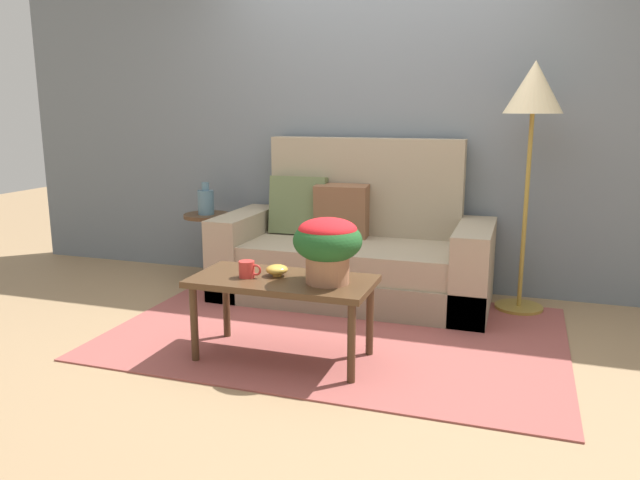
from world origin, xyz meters
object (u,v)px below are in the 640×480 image
at_px(couch, 353,253).
at_px(snack_bowl, 277,270).
at_px(coffee_table, 283,288).
at_px(floor_lamp, 533,104).
at_px(table_vase, 206,201).
at_px(side_table, 208,235).
at_px(potted_plant, 328,243).
at_px(coffee_mug, 247,269).

distance_m(couch, snack_bowl, 1.22).
xyz_separation_m(coffee_table, snack_bowl, (-0.05, 0.03, 0.09)).
height_order(couch, floor_lamp, floor_lamp).
height_order(coffee_table, snack_bowl, snack_bowl).
height_order(coffee_table, table_vase, table_vase).
height_order(side_table, table_vase, table_vase).
bearing_deg(floor_lamp, coffee_table, -133.31).
xyz_separation_m(potted_plant, coffee_mug, (-0.45, -0.04, -0.17)).
height_order(snack_bowl, table_vase, table_vase).
xyz_separation_m(couch, coffee_table, (-0.06, -1.24, 0.08)).
relative_size(side_table, floor_lamp, 0.33).
relative_size(coffee_table, table_vase, 3.90).
relative_size(potted_plant, table_vase, 1.43).
bearing_deg(potted_plant, coffee_mug, -174.84).
xyz_separation_m(couch, snack_bowl, (-0.10, -1.20, 0.17)).
relative_size(couch, snack_bowl, 15.86).
height_order(coffee_table, coffee_mug, coffee_mug).
relative_size(side_table, coffee_mug, 4.19).
height_order(side_table, coffee_mug, coffee_mug).
bearing_deg(table_vase, coffee_table, -47.86).
height_order(side_table, potted_plant, potted_plant).
bearing_deg(snack_bowl, table_vase, 131.74).
distance_m(coffee_table, table_vase, 1.76).
relative_size(floor_lamp, table_vase, 6.56).
height_order(couch, coffee_table, couch).
relative_size(couch, potted_plant, 5.33).
bearing_deg(snack_bowl, potted_plant, -6.73).
relative_size(floor_lamp, snack_bowl, 13.63).
bearing_deg(table_vase, potted_plant, -42.22).
bearing_deg(coffee_mug, coffee_table, 13.11).
relative_size(coffee_mug, table_vase, 0.51).
xyz_separation_m(floor_lamp, potted_plant, (-0.98, -1.32, -0.71)).
bearing_deg(floor_lamp, table_vase, -179.57).
height_order(floor_lamp, potted_plant, floor_lamp).
distance_m(coffee_table, side_table, 1.76).
bearing_deg(potted_plant, couch, 99.22).
xyz_separation_m(couch, table_vase, (-1.23, 0.06, 0.32)).
relative_size(floor_lamp, coffee_mug, 12.87).
height_order(couch, coffee_mug, couch).
bearing_deg(table_vase, coffee_mug, -53.72).
bearing_deg(potted_plant, floor_lamp, 53.38).
relative_size(potted_plant, snack_bowl, 2.98).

